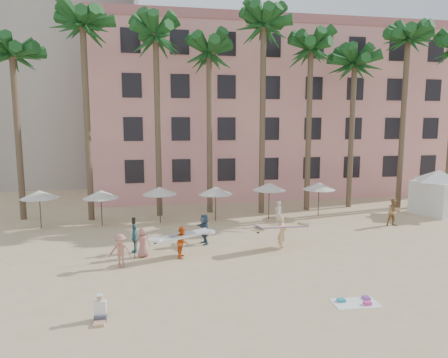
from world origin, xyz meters
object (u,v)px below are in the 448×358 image
Objects in this scene: pink_hotel at (270,115)px; cabana at (438,188)px; carrier_yellow at (282,230)px; carrier_white at (183,241)px.

pink_hotel reaches higher than cabana.
carrier_yellow is (-5.30, -20.62, -6.94)m from pink_hotel.
pink_hotel is 10.60× the size of carrier_yellow.
carrier_white is (-10.96, -21.09, -7.09)m from pink_hotel.
carrier_yellow is 1.05× the size of carrier_white.
carrier_white is at bearing -161.69° from cabana.
cabana is at bearing -56.49° from pink_hotel.
cabana is at bearing 23.06° from carrier_yellow.
carrier_yellow is (-14.78, -6.29, -1.01)m from cabana.
carrier_white is (-5.66, -0.47, -0.15)m from carrier_yellow.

